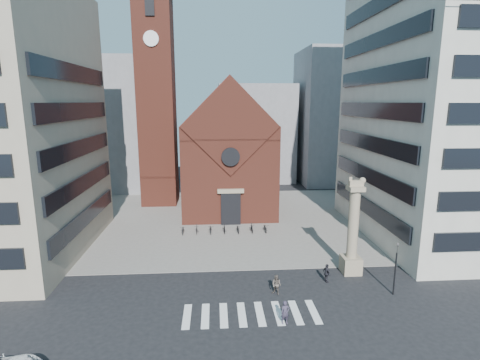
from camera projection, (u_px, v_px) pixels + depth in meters
name	position (u px, v px, depth m)	size (l,w,h in m)	color
ground	(240.00, 293.00, 29.62)	(120.00, 120.00, 0.00)	black
piazza	(230.00, 219.00, 48.17)	(46.00, 30.00, 0.05)	gray
zebra_crossing	(251.00, 314.00, 26.73)	(10.20, 3.20, 0.01)	white
church	(228.00, 152.00, 52.43)	(12.00, 16.65, 18.00)	brown
campanile	(157.00, 96.00, 53.06)	(5.50, 5.50, 31.20)	brown
building_right	(458.00, 91.00, 39.66)	(18.00, 22.00, 32.00)	beige
bg_block_left	(110.00, 124.00, 65.08)	(16.00, 14.00, 22.00)	gray
bg_block_mid	(255.00, 133.00, 72.11)	(14.00, 12.00, 18.00)	gray
bg_block_right	(342.00, 117.00, 69.64)	(16.00, 14.00, 24.00)	gray
lion_column	(353.00, 236.00, 32.51)	(1.63, 1.60, 8.68)	gray
traffic_light	(395.00, 267.00, 28.98)	(0.13, 0.16, 4.30)	black
pedestrian_0	(285.00, 312.00, 25.42)	(0.60, 0.40, 1.66)	#383144
pedestrian_1	(276.00, 285.00, 29.31)	(0.78, 0.61, 1.61)	#564B44
pedestrian_2	(327.00, 273.00, 31.29)	(0.94, 0.39, 1.61)	#222128
scooter_0	(183.00, 230.00, 42.78)	(0.62, 1.78, 0.94)	black
scooter_1	(197.00, 229.00, 42.88)	(0.49, 1.73, 1.04)	black
scooter_2	(211.00, 229.00, 43.00)	(0.62, 1.78, 0.94)	black
scooter_3	(224.00, 228.00, 43.09)	(0.49, 1.73, 1.04)	black
scooter_4	(238.00, 228.00, 43.21)	(0.62, 1.78, 0.94)	black
scooter_5	(252.00, 228.00, 43.30)	(0.49, 1.73, 1.04)	black
scooter_6	(265.00, 228.00, 43.42)	(0.62, 1.78, 0.94)	black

